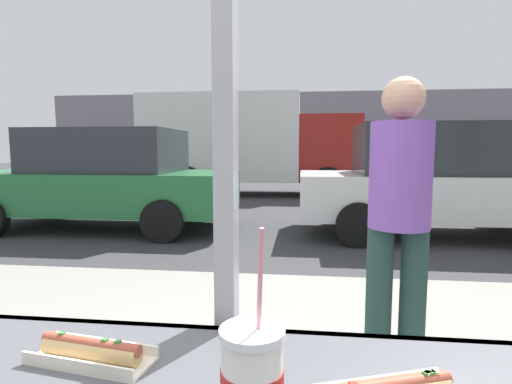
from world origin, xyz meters
TOP-DOWN VIEW (x-y plane):
  - ground_plane at (0.00, 8.00)m, footprint 60.00×60.00m
  - sidewalk_strip at (0.00, 1.60)m, footprint 16.00×2.80m
  - building_facade_far at (0.00, 21.50)m, footprint 28.00×1.20m
  - soda_cup_right at (0.12, -0.33)m, footprint 0.10×0.10m
  - hotdog_tray_near at (-0.24, -0.16)m, footprint 0.27×0.14m
  - parked_car_green at (-3.22, 5.63)m, footprint 4.55×2.05m
  - parked_car_white at (2.29, 5.63)m, footprint 4.32×1.95m
  - box_truck at (-1.53, 11.22)m, footprint 6.45×2.44m
  - pedestrian at (0.71, 1.27)m, footprint 0.32×0.32m

SIDE VIEW (x-z plane):
  - ground_plane at x=0.00m, z-range 0.00..0.00m
  - sidewalk_strip at x=0.00m, z-range 0.00..0.12m
  - parked_car_green at x=-3.22m, z-range 0.01..1.72m
  - parked_car_white at x=2.29m, z-range 0.00..1.77m
  - hotdog_tray_near at x=-0.24m, z-range 0.93..0.99m
  - soda_cup_right at x=0.12m, z-range 0.86..1.19m
  - pedestrian at x=0.71m, z-range 0.24..1.87m
  - box_truck at x=-1.53m, z-range 0.13..3.11m
  - building_facade_far at x=0.00m, z-range 0.00..4.45m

